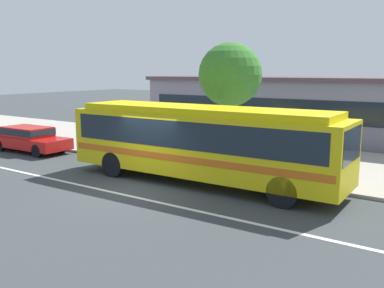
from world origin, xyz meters
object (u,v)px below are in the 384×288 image
at_px(pedestrian_waiting_near_sign, 250,142).
at_px(pedestrian_walking_along_curb, 211,142).
at_px(sedan_behind_bus, 29,138).
at_px(bus_stop_sign, 341,146).
at_px(street_tree_near_stop, 230,75).
at_px(transit_bus, 202,139).
at_px(pedestrian_standing_by_tree, 342,157).

height_order(pedestrian_waiting_near_sign, pedestrian_walking_along_curb, pedestrian_waiting_near_sign).
height_order(sedan_behind_bus, bus_stop_sign, bus_stop_sign).
bearing_deg(pedestrian_walking_along_curb, pedestrian_waiting_near_sign, 26.26).
distance_m(sedan_behind_bus, bus_stop_sign, 15.46).
bearing_deg(street_tree_near_stop, sedan_behind_bus, -156.40).
xyz_separation_m(transit_bus, pedestrian_standing_by_tree, (4.47, 2.26, -0.54)).
relative_size(bus_stop_sign, street_tree_near_stop, 0.44).
bearing_deg(pedestrian_standing_by_tree, transit_bus, -153.22).
relative_size(pedestrian_walking_along_curb, bus_stop_sign, 0.73).
bearing_deg(pedestrian_standing_by_tree, sedan_behind_bus, -172.47).
relative_size(sedan_behind_bus, street_tree_near_stop, 0.86).
distance_m(pedestrian_walking_along_curb, pedestrian_standing_by_tree, 5.68).
bearing_deg(transit_bus, pedestrian_waiting_near_sign, 84.50).
distance_m(pedestrian_walking_along_curb, bus_stop_sign, 5.82).
xyz_separation_m(transit_bus, bus_stop_sign, (4.55, 1.81, -0.04)).
relative_size(transit_bus, sedan_behind_bus, 2.35).
distance_m(pedestrian_standing_by_tree, street_tree_near_stop, 6.77).
relative_size(pedestrian_walking_along_curb, pedestrian_standing_by_tree, 0.99).
bearing_deg(bus_stop_sign, pedestrian_waiting_near_sign, 160.46).
xyz_separation_m(transit_bus, sedan_behind_bus, (-10.80, 0.24, -0.94)).
distance_m(sedan_behind_bus, pedestrian_standing_by_tree, 15.41).
bearing_deg(pedestrian_waiting_near_sign, bus_stop_sign, -19.54).
relative_size(pedestrian_standing_by_tree, bus_stop_sign, 0.74).
bearing_deg(transit_bus, bus_stop_sign, 21.66).
relative_size(sedan_behind_bus, pedestrian_walking_along_curb, 2.69).
bearing_deg(pedestrian_walking_along_curb, transit_bus, -64.80).
bearing_deg(sedan_behind_bus, pedestrian_waiting_near_sign, 15.44).
height_order(pedestrian_walking_along_curb, bus_stop_sign, bus_stop_sign).
xyz_separation_m(transit_bus, pedestrian_waiting_near_sign, (0.32, 3.31, -0.53)).
bearing_deg(street_tree_near_stop, pedestrian_walking_along_curb, -86.87).
height_order(transit_bus, bus_stop_sign, transit_bus).
height_order(transit_bus, sedan_behind_bus, transit_bus).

